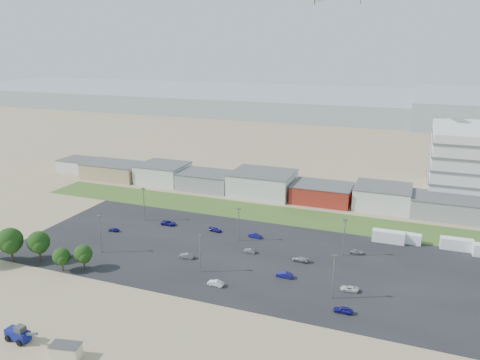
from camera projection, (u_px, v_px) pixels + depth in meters
The scene contains 33 objects.
ground at pixel (188, 286), 105.41m from camera, with size 700.00×700.00×0.00m, color #8A7358.
parking_lot at pixel (241, 254), 121.61m from camera, with size 120.00×50.00×0.01m, color black.
grass_strip at pixel (262, 212), 152.03m from camera, with size 160.00×16.00×0.02m, color #3C5B22.
hills_backdrop at pixel (414, 108), 372.79m from camera, with size 700.00×200.00×9.00m, color gray, non-canonical shape.
building_row at pixel (235, 180), 173.84m from camera, with size 170.00×20.00×8.00m, color silver, non-canonical shape.
portable_shed at pixel (66, 351), 80.95m from camera, with size 5.24×2.72×2.64m, color beige, non-canonical shape.
telehandler at pixel (18, 333), 85.59m from camera, with size 7.76×2.59×3.23m, color navy, non-canonical shape.
box_trailer_a at pixel (388, 237), 128.75m from camera, with size 8.60×2.69×3.23m, color silver, non-canonical shape.
box_trailer_b at pixel (407, 238), 128.35m from camera, with size 7.36×2.30×2.76m, color silver, non-canonical shape.
box_trailer_c at pixel (457, 244), 124.06m from camera, with size 8.20×2.56×3.07m, color silver, non-canonical shape.
tree_left at pixel (10, 243), 116.03m from camera, with size 6.75×6.75×10.12m, color black, non-canonical shape.
tree_mid at pixel (39, 244), 116.82m from camera, with size 5.90×5.90×8.85m, color black, non-canonical shape.
tree_right at pixel (62, 258), 111.77m from camera, with size 4.43×4.43×6.65m, color black, non-canonical shape.
tree_near at pixel (83, 256), 112.69m from camera, with size 4.67×4.67×7.01m, color black, non-canonical shape.
lightpole_front_l at pixel (100, 234), 121.28m from camera, with size 1.20×0.50×10.22m, color slate, non-canonical shape.
lightpole_front_m at pixel (200, 254), 110.81m from camera, with size 1.12×0.47×9.51m, color slate, non-canonical shape.
lightpole_front_r at pixel (333, 277), 98.96m from camera, with size 1.19×0.49×10.09m, color slate, non-canonical shape.
lightpole_back_l at pixel (144, 205), 143.50m from camera, with size 1.23×0.51×10.48m, color slate, non-canonical shape.
lightpole_back_m at pixel (239, 225), 128.75m from camera, with size 1.11×0.46×9.46m, color slate, non-canonical shape.
lightpole_back_r at pixel (344, 238), 119.28m from camera, with size 1.18×0.49×10.05m, color slate, non-canonical shape.
parked_car_0 at pixel (349, 289), 103.30m from camera, with size 1.84×4.00×1.11m, color silver.
parked_car_1 at pixel (284, 275), 109.29m from camera, with size 1.39×3.98×1.31m, color navy.
parked_car_2 at pixel (343, 310), 94.81m from camera, with size 1.55×3.85×1.31m, color navy.
parked_car_4 at pixel (187, 256), 119.18m from camera, with size 1.37×3.93×1.30m, color #595B5E.
parked_car_5 at pixel (114, 230), 136.41m from camera, with size 1.29×3.20×1.09m, color navy.
parked_car_6 at pixel (215, 230), 136.34m from camera, with size 1.56×3.84×1.11m, color navy.
parked_car_7 at pixel (250, 251), 122.36m from camera, with size 1.14×3.28×1.08m, color #595B5E.
parked_car_8 at pixel (357, 252), 121.69m from camera, with size 1.41×3.52×1.20m, color #A5A5AA.
parked_car_9 at pixel (168, 223), 141.23m from camera, with size 2.13×4.61×1.28m, color navy.
parked_car_10 at pixel (64, 254), 120.09m from camera, with size 1.82×4.48×1.30m, color #595B5E.
parked_car_11 at pixel (255, 236), 131.94m from camera, with size 1.33×3.81×1.25m, color navy.
parked_car_12 at pixel (300, 259), 117.36m from camera, with size 1.71×4.22×1.22m, color #A5A5AA.
parked_car_13 at pixel (216, 283), 105.54m from camera, with size 1.34×3.83×1.26m, color silver.
Camera 1 is at (44.96, -84.12, 52.20)m, focal length 35.00 mm.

